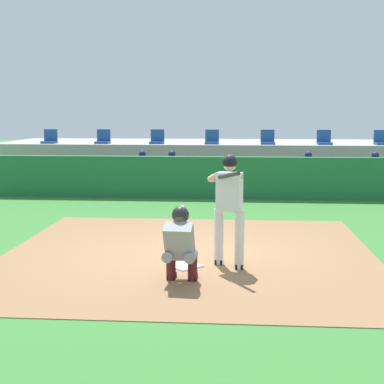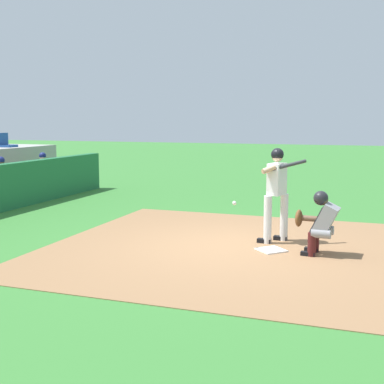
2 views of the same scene
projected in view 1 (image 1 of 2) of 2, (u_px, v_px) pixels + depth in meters
ground_plane at (189, 255)px, 9.72m from camera, size 80.00×80.00×0.00m
dirt_infield at (189, 254)px, 9.72m from camera, size 6.40×6.40×0.01m
home_plate at (185, 266)px, 8.93m from camera, size 0.62×0.62×0.02m
batter_at_plate at (229, 203)px, 8.79m from camera, size 0.60×0.85×1.80m
catcher_crouched at (180, 242)px, 8.03m from camera, size 0.50×1.86×1.13m
dugout_wall at (208, 177)px, 16.05m from camera, size 13.00×0.30×1.20m
dugout_bench at (209, 186)px, 17.09m from camera, size 11.80×0.44×0.45m
dugout_player_0 at (142, 171)px, 17.03m from camera, size 0.49×0.70×1.30m
dugout_player_1 at (172, 171)px, 16.96m from camera, size 0.49×0.70×1.30m
dugout_player_2 at (308, 173)px, 16.65m from camera, size 0.49×0.70×1.30m
dugout_player_3 at (376, 173)px, 16.50m from camera, size 0.49×0.70×1.30m
stands_platform at (214, 161)px, 20.38m from camera, size 15.00×4.40×1.40m
stadium_seat_0 at (50, 139)px, 19.19m from camera, size 0.46×0.46×0.48m
stadium_seat_1 at (103, 140)px, 19.05m from camera, size 0.46×0.46×0.48m
stadium_seat_2 at (157, 140)px, 18.90m from camera, size 0.46×0.46×0.48m
stadium_seat_3 at (212, 140)px, 18.76m from camera, size 0.46×0.46×0.48m
stadium_seat_4 at (268, 140)px, 18.62m from camera, size 0.46×0.46×0.48m
stadium_seat_5 at (324, 140)px, 18.48m from camera, size 0.46×0.46×0.48m
stadium_seat_6 at (382, 141)px, 18.34m from camera, size 0.46×0.46×0.48m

